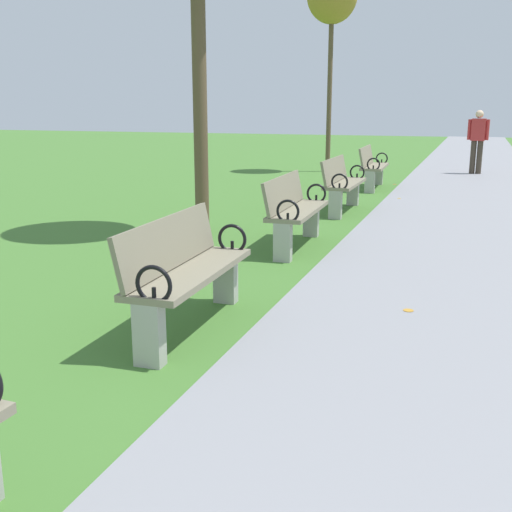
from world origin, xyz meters
name	(u,v)px	position (x,y,z in m)	size (l,w,h in m)	color
paved_walkway	(471,178)	(1.53, 18.00, 0.01)	(3.05, 44.00, 0.02)	gray
park_bench_3	(186,270)	(-0.50, 5.99, 0.49)	(0.52, 1.61, 0.90)	gray
park_bench_4	(294,210)	(-0.50, 9.09, 0.49)	(0.52, 1.61, 0.90)	gray
park_bench_5	(342,183)	(-0.50, 12.00, 0.49)	(0.47, 1.60, 0.90)	gray
park_bench_6	(372,166)	(-0.50, 15.17, 0.49)	(0.52, 1.61, 0.90)	gray
pedestrian_walking	(478,138)	(1.59, 18.94, 0.93)	(0.53, 0.25, 1.62)	#3D3328
scattered_leaves	(250,247)	(-1.01, 8.88, 0.01)	(3.65, 14.46, 0.02)	gold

